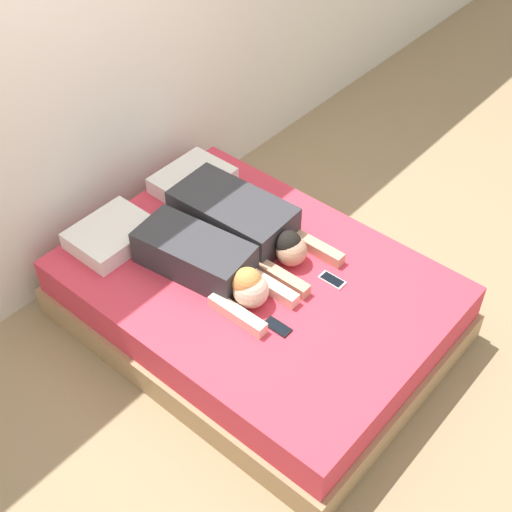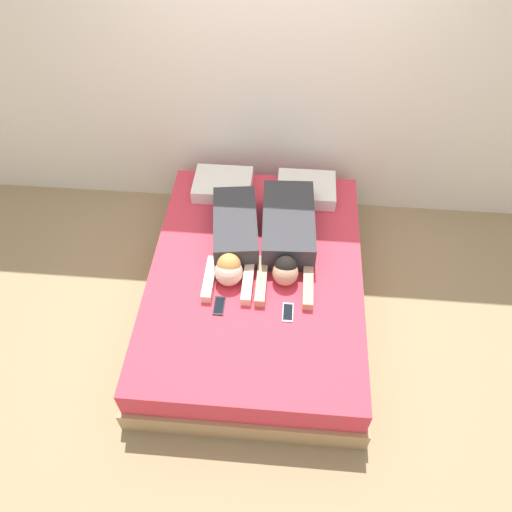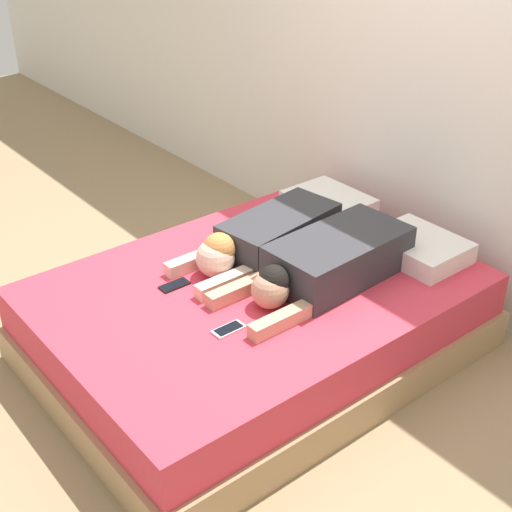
% 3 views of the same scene
% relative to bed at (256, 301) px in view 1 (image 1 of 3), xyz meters
% --- Properties ---
extents(ground_plane, '(12.00, 12.00, 0.00)m').
position_rel_bed_xyz_m(ground_plane, '(0.00, 0.00, -0.21)').
color(ground_plane, '#9E8460').
extents(wall_back, '(12.00, 0.06, 2.60)m').
position_rel_bed_xyz_m(wall_back, '(0.00, 1.23, 1.09)').
color(wall_back, white).
rests_on(wall_back, ground_plane).
extents(bed, '(1.59, 2.16, 0.43)m').
position_rel_bed_xyz_m(bed, '(0.00, 0.00, 0.00)').
color(bed, tan).
rests_on(bed, ground_plane).
extents(pillow_head_left, '(0.47, 0.38, 0.11)m').
position_rel_bed_xyz_m(pillow_head_left, '(-0.34, 0.83, 0.27)').
color(pillow_head_left, white).
rests_on(pillow_head_left, bed).
extents(pillow_head_right, '(0.47, 0.38, 0.11)m').
position_rel_bed_xyz_m(pillow_head_right, '(0.34, 0.83, 0.27)').
color(pillow_head_right, white).
rests_on(pillow_head_right, bed).
extents(person_left, '(0.41, 0.98, 0.23)m').
position_rel_bed_xyz_m(person_left, '(-0.18, 0.20, 0.32)').
color(person_left, '#333338').
rests_on(person_left, bed).
extents(person_right, '(0.42, 1.07, 0.22)m').
position_rel_bed_xyz_m(person_right, '(0.21, 0.28, 0.32)').
color(person_right, '#333338').
rests_on(person_right, bed).
extents(cell_phone_left, '(0.07, 0.15, 0.01)m').
position_rel_bed_xyz_m(cell_phone_left, '(-0.22, -0.34, 0.22)').
color(cell_phone_left, black).
rests_on(cell_phone_left, bed).
extents(cell_phone_right, '(0.07, 0.15, 0.01)m').
position_rel_bed_xyz_m(cell_phone_right, '(0.25, -0.36, 0.22)').
color(cell_phone_right, silver).
rests_on(cell_phone_right, bed).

